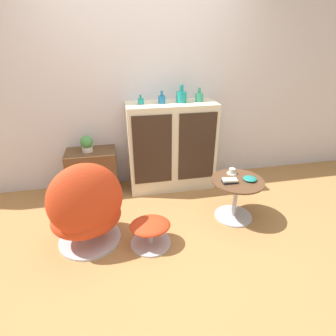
{
  "coord_description": "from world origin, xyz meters",
  "views": [
    {
      "loc": [
        -0.37,
        -1.94,
        1.78
      ],
      "look_at": [
        0.15,
        0.55,
        0.55
      ],
      "focal_mm": 28.0,
      "sensor_mm": 36.0,
      "label": 1
    }
  ],
  "objects_px": {
    "vase_inner_left": "(162,99)",
    "vase_inner_right": "(181,96)",
    "egg_chair": "(87,210)",
    "book_stack": "(230,181)",
    "sideboard": "(171,146)",
    "teacup": "(232,172)",
    "coffee_table": "(236,195)",
    "ottoman": "(150,229)",
    "bowl": "(250,179)",
    "tv_console": "(93,172)",
    "vase_rightmost": "(199,97)",
    "vase_leftmost": "(141,101)",
    "potted_plant": "(87,143)"
  },
  "relations": [
    {
      "from": "tv_console",
      "to": "teacup",
      "type": "bearing_deg",
      "value": -26.03
    },
    {
      "from": "vase_inner_left",
      "to": "teacup",
      "type": "distance_m",
      "value": 1.17
    },
    {
      "from": "vase_rightmost",
      "to": "bowl",
      "type": "height_order",
      "value": "vase_rightmost"
    },
    {
      "from": "tv_console",
      "to": "teacup",
      "type": "relative_size",
      "value": 5.49
    },
    {
      "from": "coffee_table",
      "to": "egg_chair",
      "type": "bearing_deg",
      "value": -175.47
    },
    {
      "from": "vase_inner_right",
      "to": "sideboard",
      "type": "bearing_deg",
      "value": -178.21
    },
    {
      "from": "vase_leftmost",
      "to": "bowl",
      "type": "bearing_deg",
      "value": -41.55
    },
    {
      "from": "vase_rightmost",
      "to": "book_stack",
      "type": "xyz_separation_m",
      "value": [
        0.07,
        -0.9,
        -0.69
      ]
    },
    {
      "from": "tv_console",
      "to": "egg_chair",
      "type": "relative_size",
      "value": 0.68
    },
    {
      "from": "vase_inner_left",
      "to": "bowl",
      "type": "height_order",
      "value": "vase_inner_left"
    },
    {
      "from": "vase_inner_right",
      "to": "potted_plant",
      "type": "bearing_deg",
      "value": 178.22
    },
    {
      "from": "ottoman",
      "to": "vase_rightmost",
      "type": "height_order",
      "value": "vase_rightmost"
    },
    {
      "from": "vase_leftmost",
      "to": "bowl",
      "type": "distance_m",
      "value": 1.51
    },
    {
      "from": "ottoman",
      "to": "bowl",
      "type": "distance_m",
      "value": 1.16
    },
    {
      "from": "sideboard",
      "to": "vase_inner_left",
      "type": "relative_size",
      "value": 7.85
    },
    {
      "from": "vase_leftmost",
      "to": "teacup",
      "type": "relative_size",
      "value": 0.97
    },
    {
      "from": "teacup",
      "to": "vase_inner_right",
      "type": "bearing_deg",
      "value": 119.44
    },
    {
      "from": "vase_inner_right",
      "to": "book_stack",
      "type": "height_order",
      "value": "vase_inner_right"
    },
    {
      "from": "teacup",
      "to": "vase_rightmost",
      "type": "bearing_deg",
      "value": 104.22
    },
    {
      "from": "tv_console",
      "to": "egg_chair",
      "type": "height_order",
      "value": "egg_chair"
    },
    {
      "from": "teacup",
      "to": "coffee_table",
      "type": "bearing_deg",
      "value": -89.98
    },
    {
      "from": "egg_chair",
      "to": "book_stack",
      "type": "xyz_separation_m",
      "value": [
        1.43,
        0.09,
        0.09
      ]
    },
    {
      "from": "coffee_table",
      "to": "vase_inner_left",
      "type": "height_order",
      "value": "vase_inner_left"
    },
    {
      "from": "coffee_table",
      "to": "potted_plant",
      "type": "relative_size",
      "value": 2.74
    },
    {
      "from": "sideboard",
      "to": "vase_leftmost",
      "type": "xyz_separation_m",
      "value": [
        -0.36,
        0.0,
        0.59
      ]
    },
    {
      "from": "egg_chair",
      "to": "vase_leftmost",
      "type": "height_order",
      "value": "vase_leftmost"
    },
    {
      "from": "tv_console",
      "to": "vase_inner_right",
      "type": "relative_size",
      "value": 2.92
    },
    {
      "from": "vase_inner_left",
      "to": "vase_inner_right",
      "type": "distance_m",
      "value": 0.24
    },
    {
      "from": "sideboard",
      "to": "tv_console",
      "type": "relative_size",
      "value": 1.85
    },
    {
      "from": "vase_rightmost",
      "to": "teacup",
      "type": "height_order",
      "value": "vase_rightmost"
    },
    {
      "from": "ottoman",
      "to": "teacup",
      "type": "relative_size",
      "value": 3.56
    },
    {
      "from": "vase_rightmost",
      "to": "book_stack",
      "type": "relative_size",
      "value": 1.02
    },
    {
      "from": "tv_console",
      "to": "teacup",
      "type": "height_order",
      "value": "tv_console"
    },
    {
      "from": "egg_chair",
      "to": "ottoman",
      "type": "bearing_deg",
      "value": -12.21
    },
    {
      "from": "teacup",
      "to": "sideboard",
      "type": "bearing_deg",
      "value": 126.55
    },
    {
      "from": "book_stack",
      "to": "egg_chair",
      "type": "bearing_deg",
      "value": -176.42
    },
    {
      "from": "ottoman",
      "to": "vase_leftmost",
      "type": "xyz_separation_m",
      "value": [
        0.08,
        1.11,
        0.98
      ]
    },
    {
      "from": "sideboard",
      "to": "vase_leftmost",
      "type": "distance_m",
      "value": 0.7
    },
    {
      "from": "vase_inner_left",
      "to": "vase_rightmost",
      "type": "xyz_separation_m",
      "value": [
        0.46,
        0.0,
        0.01
      ]
    },
    {
      "from": "coffee_table",
      "to": "book_stack",
      "type": "relative_size",
      "value": 3.44
    },
    {
      "from": "coffee_table",
      "to": "vase_inner_right",
      "type": "bearing_deg",
      "value": 114.99
    },
    {
      "from": "vase_inner_left",
      "to": "book_stack",
      "type": "distance_m",
      "value": 1.25
    },
    {
      "from": "egg_chair",
      "to": "coffee_table",
      "type": "bearing_deg",
      "value": 4.53
    },
    {
      "from": "vase_inner_right",
      "to": "teacup",
      "type": "height_order",
      "value": "vase_inner_right"
    },
    {
      "from": "sideboard",
      "to": "book_stack",
      "type": "xyz_separation_m",
      "value": [
        0.42,
        -0.9,
        -0.07
      ]
    },
    {
      "from": "vase_inner_left",
      "to": "vase_inner_right",
      "type": "bearing_deg",
      "value": 0.0
    },
    {
      "from": "ottoman",
      "to": "vase_leftmost",
      "type": "height_order",
      "value": "vase_leftmost"
    },
    {
      "from": "egg_chair",
      "to": "potted_plant",
      "type": "height_order",
      "value": "egg_chair"
    },
    {
      "from": "ottoman",
      "to": "vase_inner_left",
      "type": "xyz_separation_m",
      "value": [
        0.33,
        1.11,
        0.99
      ]
    },
    {
      "from": "sideboard",
      "to": "coffee_table",
      "type": "xyz_separation_m",
      "value": [
        0.53,
        -0.86,
        -0.28
      ]
    }
  ]
}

